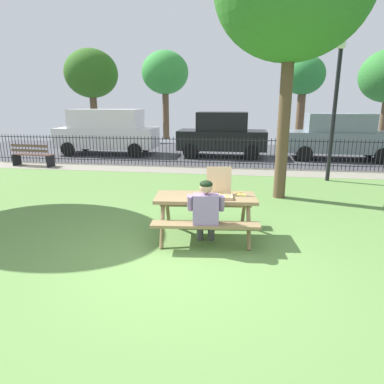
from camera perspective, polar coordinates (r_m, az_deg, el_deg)
ground at (r=7.16m, az=1.12°, el=-4.75°), size 28.00×12.02×0.02m
cobblestone_walkway at (r=12.27m, az=4.32°, el=3.59°), size 28.00×1.40×0.01m
street_asphalt at (r=16.64m, az=5.47°, el=6.55°), size 28.00×7.48×0.01m
picnic_table_foreground at (r=6.12m, az=2.29°, el=-2.23°), size 1.94×1.66×0.79m
pizza_box_open at (r=6.05m, az=4.62°, el=0.18°), size 0.51×0.53×0.50m
pizza_slice_on_table at (r=6.23m, az=8.16°, el=-0.35°), size 0.25×0.27×0.02m
adult_at_table at (r=5.62m, az=2.35°, el=-3.15°), size 0.63×0.62×1.19m
iron_fence_streetside at (r=12.86m, az=4.61°, el=6.71°), size 19.42×0.03×1.12m
park_bench_left at (r=14.43m, az=-25.29°, el=5.60°), size 1.63×0.61×0.85m
lamp_post_walkway at (r=11.27m, az=23.06°, el=14.40°), size 0.28×0.28×4.14m
parked_car_far_left at (r=16.60m, az=-14.08°, el=9.99°), size 4.64×2.03×2.08m
parked_car_left at (r=15.39m, az=5.12°, el=9.69°), size 3.91×1.84×1.98m
parked_car_center at (r=15.90m, az=23.60°, el=8.67°), size 4.48×2.07×1.94m
far_tree_left at (r=24.39m, az=-16.61°, el=18.50°), size 3.45×3.45×5.77m
far_tree_midleft at (r=22.82m, az=-4.56°, el=19.29°), size 2.96×2.96×5.54m
far_tree_center at (r=22.50m, az=18.25°, el=17.97°), size 2.57×2.57×5.14m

